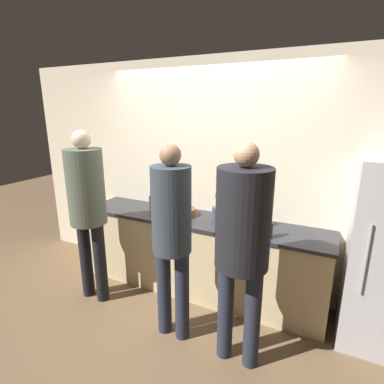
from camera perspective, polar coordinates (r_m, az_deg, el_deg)
ground_plane at (r=3.47m, az=-1.05°, el=-20.70°), size 14.00×14.00×0.00m
wall_back at (r=3.46m, az=3.59°, el=2.94°), size 5.20×0.06×2.60m
counter at (r=3.50m, az=1.49°, el=-11.81°), size 2.78×0.61×0.89m
person_left at (r=3.29m, az=-19.35°, el=-1.61°), size 0.38×0.38×1.86m
person_center at (r=2.59m, az=-3.88°, el=-6.96°), size 0.34×0.34×1.79m
person_right at (r=2.30m, az=9.60°, el=-8.05°), size 0.41×0.41×1.84m
fruit_bowl at (r=3.39m, az=-1.57°, el=-3.74°), size 0.27×0.27×0.12m
utensil_crock at (r=3.28m, az=4.75°, el=-3.92°), size 0.11×0.11×0.29m
bottle_green at (r=2.89m, az=14.40°, el=-6.82°), size 0.08×0.08×0.22m
bottle_dark at (r=3.65m, az=-7.75°, el=-1.76°), size 0.06×0.06×0.22m
cup_black at (r=3.20m, az=14.15°, el=-5.29°), size 0.07×0.07×0.10m
potted_plant at (r=3.30m, az=8.22°, el=-2.67°), size 0.18×0.18×0.26m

